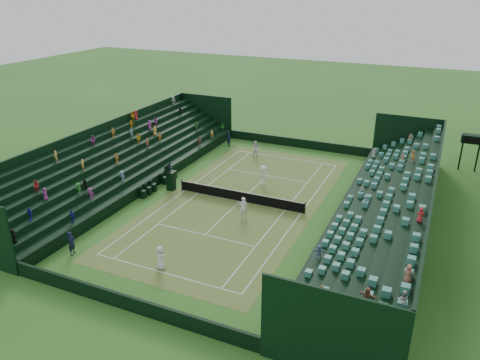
{
  "coord_description": "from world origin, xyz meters",
  "views": [
    {
      "loc": [
        14.99,
        -33.18,
        17.37
      ],
      "look_at": [
        0.0,
        0.0,
        2.0
      ],
      "focal_mm": 35.0,
      "sensor_mm": 36.0,
      "label": 1
    }
  ],
  "objects_px": {
    "tennis_net": "(240,196)",
    "umpire_chair": "(171,178)",
    "player_near_east": "(243,208)",
    "player_far_west": "(256,149)",
    "player_far_east": "(263,175)",
    "player_near_west": "(160,258)"
  },
  "relations": [
    {
      "from": "player_far_west",
      "to": "player_far_east",
      "type": "bearing_deg",
      "value": -64.09
    },
    {
      "from": "umpire_chair",
      "to": "player_near_west",
      "type": "distance_m",
      "value": 12.83
    },
    {
      "from": "tennis_net",
      "to": "player_far_west",
      "type": "xyz_separation_m",
      "value": [
        -3.09,
        10.97,
        0.36
      ]
    },
    {
      "from": "player_far_east",
      "to": "player_far_west",
      "type": "bearing_deg",
      "value": 117.99
    },
    {
      "from": "tennis_net",
      "to": "player_near_east",
      "type": "distance_m",
      "value": 3.15
    },
    {
      "from": "umpire_chair",
      "to": "player_far_east",
      "type": "relative_size",
      "value": 1.38
    },
    {
      "from": "tennis_net",
      "to": "player_far_east",
      "type": "xyz_separation_m",
      "value": [
        0.48,
        4.18,
        0.43
      ]
    },
    {
      "from": "player_far_east",
      "to": "umpire_chair",
      "type": "bearing_deg",
      "value": -147.86
    },
    {
      "from": "player_far_east",
      "to": "player_near_east",
      "type": "bearing_deg",
      "value": -81.2
    },
    {
      "from": "tennis_net",
      "to": "player_far_east",
      "type": "relative_size",
      "value": 6.1
    },
    {
      "from": "umpire_chair",
      "to": "player_far_east",
      "type": "distance_m",
      "value": 8.49
    },
    {
      "from": "tennis_net",
      "to": "player_far_west",
      "type": "bearing_deg",
      "value": 105.71
    },
    {
      "from": "umpire_chair",
      "to": "player_far_east",
      "type": "height_order",
      "value": "umpire_chair"
    },
    {
      "from": "tennis_net",
      "to": "umpire_chair",
      "type": "xyz_separation_m",
      "value": [
        -6.73,
        -0.3,
        0.6
      ]
    },
    {
      "from": "tennis_net",
      "to": "player_far_east",
      "type": "distance_m",
      "value": 4.23
    },
    {
      "from": "umpire_chair",
      "to": "player_far_west",
      "type": "bearing_deg",
      "value": 72.06
    },
    {
      "from": "player_near_east",
      "to": "player_far_west",
      "type": "distance_m",
      "value": 14.45
    },
    {
      "from": "umpire_chair",
      "to": "player_near_west",
      "type": "height_order",
      "value": "umpire_chair"
    },
    {
      "from": "tennis_net",
      "to": "player_far_west",
      "type": "relative_size",
      "value": 6.59
    },
    {
      "from": "tennis_net",
      "to": "player_near_west",
      "type": "relative_size",
      "value": 7.09
    },
    {
      "from": "umpire_chair",
      "to": "player_far_east",
      "type": "xyz_separation_m",
      "value": [
        7.21,
        4.48,
        -0.17
      ]
    },
    {
      "from": "player_far_west",
      "to": "player_far_east",
      "type": "height_order",
      "value": "player_far_east"
    }
  ]
}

